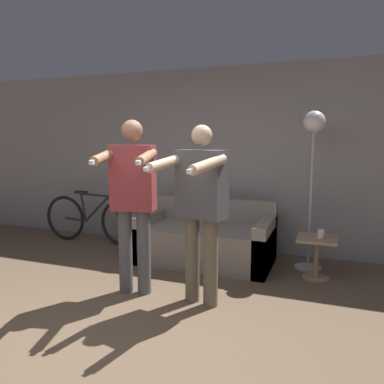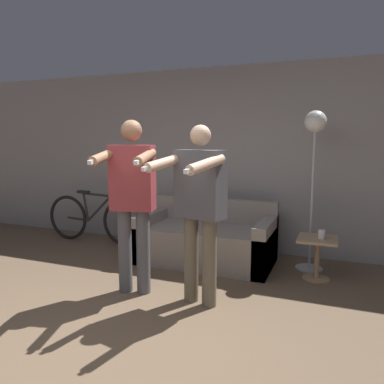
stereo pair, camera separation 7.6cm
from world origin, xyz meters
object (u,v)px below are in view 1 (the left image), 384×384
side_table (316,249)px  bicycle (92,219)px  couch (206,241)px  person_right (201,203)px  floor_lamp (313,144)px  person_left (133,195)px  cup (321,234)px  cat (193,192)px

side_table → bicycle: 3.31m
couch → person_right: size_ratio=1.00×
floor_lamp → bicycle: (-3.19, 0.04, -1.16)m
person_left → cup: (1.78, 1.07, -0.49)m
side_table → bicycle: (-3.29, 0.37, 0.02)m
person_right → side_table: (1.02, 1.09, -0.65)m
cat → couch: bearing=-49.7°
cat → cup: (1.72, -0.52, -0.33)m
couch → cup: (1.42, -0.16, 0.26)m
person_right → bicycle: size_ratio=0.99×
bicycle → floor_lamp: bearing=-0.8°
cat → cup: cat is taller
cup → person_left: bearing=-149.0°
cat → side_table: size_ratio=1.00×
person_right → couch: bearing=119.0°
person_right → cup: (1.06, 1.07, -0.46)m
person_left → couch: bearing=60.4°
couch → bicycle: (-1.91, 0.23, 0.09)m
couch → cat: cat is taller
couch → floor_lamp: (1.28, 0.19, 1.25)m
cup → cat: bearing=163.4°
side_table → bicycle: bearing=173.6°
floor_lamp → bicycle: size_ratio=1.11×
cup → floor_lamp: bearing=112.5°
cat → floor_lamp: 1.73m
person_left → cat: person_left is taller
couch → person_left: size_ratio=0.96×
cup → bicycle: (-3.33, 0.39, -0.17)m
side_table → bicycle: bicycle is taller
side_table → cup: (0.04, -0.02, 0.19)m
person_left → person_right: 0.72m
couch → cat: 0.75m
cat → cup: size_ratio=4.88×
person_left → bicycle: 2.23m
person_right → cat: bearing=125.4°
couch → cat: (-0.30, 0.36, 0.58)m
floor_lamp → side_table: size_ratio=3.95×
cat → bicycle: size_ratio=0.28×
person_right → side_table: person_right is taller
cup → couch: bearing=173.7°
couch → cat: size_ratio=3.53×
person_right → cat: size_ratio=3.54×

